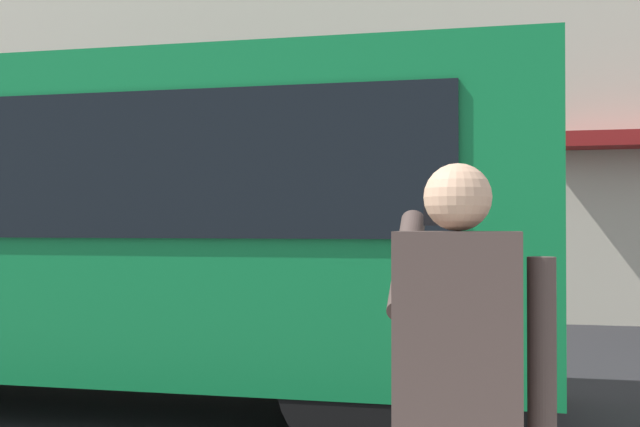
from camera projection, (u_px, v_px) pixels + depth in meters
The scene contains 3 objects.
ground_plane at pixel (434, 409), 6.93m from camera, with size 60.00×60.00×0.00m, color #232326.
red_bus at pixel (56, 221), 7.35m from camera, with size 9.05×2.54×3.08m.
pedestrian_photographer at pixel (459, 383), 2.50m from camera, with size 0.53×0.52×1.70m.
Camera 1 is at (-0.53, 7.01, 1.65)m, focal length 43.59 mm.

